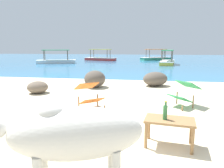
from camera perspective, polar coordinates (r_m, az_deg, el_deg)
name	(u,v)px	position (r m, az deg, el deg)	size (l,w,h in m)	color
sand_beach	(74,152)	(3.42, -10.32, -17.70)	(18.00, 14.00, 0.04)	beige
water_surface	(137,60)	(24.91, 6.76, 6.36)	(60.00, 36.00, 0.03)	teal
cow	(72,134)	(2.29, -10.70, -13.29)	(1.79, 0.93, 1.00)	beige
low_bench_table	(169,124)	(3.48, 15.31, -10.31)	(0.81, 0.54, 0.45)	olive
bottle	(165,112)	(3.39, 14.19, -7.37)	(0.07, 0.07, 0.30)	#2D6B38
deck_chair_near	(184,92)	(5.85, 18.91, -2.09)	(0.92, 0.91, 0.68)	olive
deck_chair_far	(89,94)	(5.34, -6.26, -2.72)	(0.89, 0.93, 0.68)	olive
shore_rock_large	(155,79)	(8.63, 11.65, 1.36)	(1.03, 0.81, 0.56)	brown
shore_rock_medium	(95,79)	(8.20, -4.67, 1.38)	(0.91, 0.81, 0.65)	brown
shore_rock_small	(38,87)	(7.58, -19.51, -0.81)	(0.69, 0.69, 0.41)	#6B5B4C
boat_yellow	(167,61)	(19.67, 14.76, 5.96)	(1.71, 3.81, 1.29)	gold
boat_white	(56,60)	(21.02, -14.86, 6.20)	(3.85, 2.30, 1.29)	white
boat_red	(100,58)	(24.56, -3.20, 7.04)	(3.85, 2.11, 1.29)	#C63833
boat_green	(156,58)	(25.89, 11.73, 7.00)	(3.77, 2.80, 1.29)	#338E66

